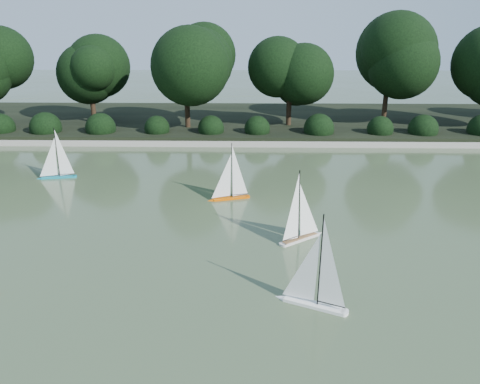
# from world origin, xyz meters

# --- Properties ---
(ground) EXTENTS (80.00, 80.00, 0.00)m
(ground) POSITION_xyz_m (0.00, 0.00, 0.00)
(ground) COLOR #364529
(ground) RESTS_ON ground
(pond_coping) EXTENTS (40.00, 0.35, 0.18)m
(pond_coping) POSITION_xyz_m (0.00, 9.00, 0.09)
(pond_coping) COLOR gray
(pond_coping) RESTS_ON ground
(far_bank) EXTENTS (40.00, 8.00, 0.30)m
(far_bank) POSITION_xyz_m (0.00, 13.00, 0.15)
(far_bank) COLOR black
(far_bank) RESTS_ON ground
(tree_line) EXTENTS (26.31, 3.93, 4.39)m
(tree_line) POSITION_xyz_m (1.23, 11.44, 2.64)
(tree_line) COLOR black
(tree_line) RESTS_ON ground
(shrub_hedge) EXTENTS (29.10, 1.10, 1.10)m
(shrub_hedge) POSITION_xyz_m (0.00, 9.90, 0.45)
(shrub_hedge) COLOR black
(shrub_hedge) RESTS_ON ground
(sailboat_white_a) EXTENTS (1.13, 0.64, 1.61)m
(sailboat_white_a) POSITION_xyz_m (0.36, -1.10, 0.25)
(sailboat_white_a) COLOR white
(sailboat_white_a) RESTS_ON ground
(sailboat_white_b) EXTENTS (0.99, 0.80, 1.55)m
(sailboat_white_b) POSITION_xyz_m (0.53, 1.27, 0.24)
(sailboat_white_b) COLOR silver
(sailboat_white_b) RESTS_ON ground
(sailboat_orange) EXTENTS (1.09, 0.47, 1.50)m
(sailboat_orange) POSITION_xyz_m (-1.10, 3.54, 0.24)
(sailboat_orange) COLOR #E15800
(sailboat_orange) RESTS_ON ground
(sailboat_teal) EXTENTS (1.12, 0.39, 1.52)m
(sailboat_teal) POSITION_xyz_m (-6.05, 5.16, 0.24)
(sailboat_teal) COLOR #107D8F
(sailboat_teal) RESTS_ON ground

